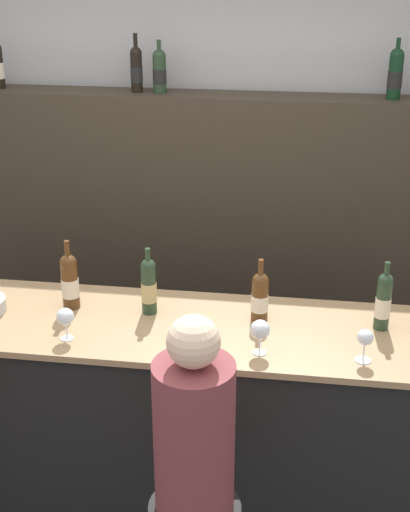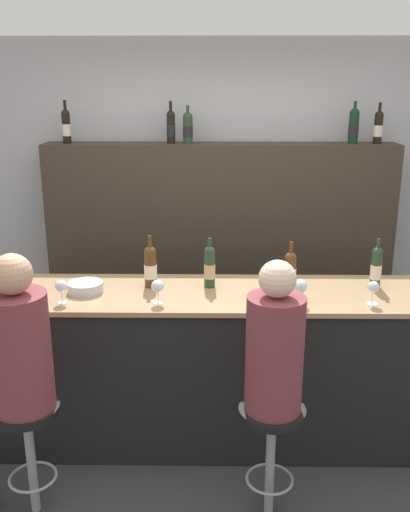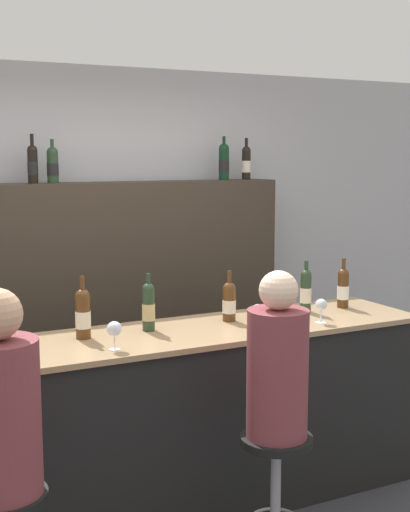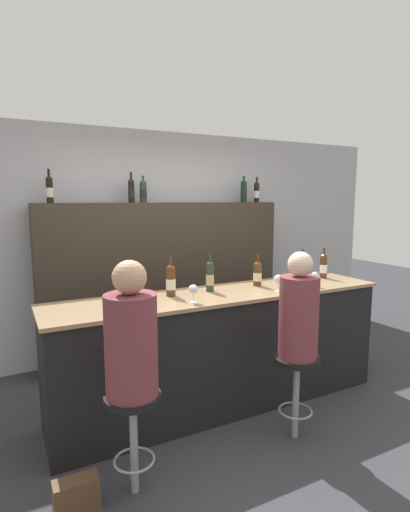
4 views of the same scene
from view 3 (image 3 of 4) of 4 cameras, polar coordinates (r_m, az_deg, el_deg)
The scene contains 19 objects.
wall_back at distance 5.24m, azimuth -9.78°, elevation 0.61°, with size 6.40×0.05×2.60m.
bar_counter at distance 4.02m, azimuth -2.82°, elevation -13.20°, with size 3.02×0.66×1.02m.
back_bar_cabinet at distance 5.10m, azimuth -8.92°, elevation -4.23°, with size 2.83×0.28×1.78m.
wine_bottle_counter_0 at distance 3.77m, azimuth -9.74°, elevation -4.53°, with size 0.08×0.08×0.33m.
wine_bottle_counter_1 at distance 3.89m, azimuth -4.54°, elevation -4.03°, with size 0.07×0.07×0.32m.
wine_bottle_counter_2 at distance 4.11m, azimuth 1.95°, elevation -3.62°, with size 0.08×0.08×0.29m.
wine_bottle_counter_3 at distance 4.38m, azimuth 8.07°, elevation -2.72°, with size 0.07×0.07×0.32m.
wine_bottle_counter_4 at distance 4.55m, azimuth 11.00°, elevation -2.48°, with size 0.07×0.07×0.31m.
wine_bottle_backbar_1 at distance 4.88m, azimuth -13.62°, elevation 7.20°, with size 0.07×0.07×0.33m.
wine_bottle_backbar_2 at distance 4.91m, azimuth -12.09°, elevation 7.16°, with size 0.08×0.08×0.29m.
wine_bottle_backbar_3 at distance 5.39m, azimuth 1.52°, elevation 7.57°, with size 0.08×0.08×0.33m.
wine_bottle_backbar_4 at distance 5.49m, azimuth 3.32°, elevation 7.48°, with size 0.07×0.07×0.31m.
wine_glass_1 at distance 3.54m, azimuth -7.27°, elevation -5.86°, with size 0.08×0.08×0.14m.
wine_glass_2 at distance 3.88m, azimuth 4.26°, elevation -4.50°, with size 0.08×0.08×0.15m.
wine_glass_3 at distance 4.11m, azimuth 9.28°, elevation -3.95°, with size 0.07×0.07×0.14m.
metal_bowl at distance 3.60m, azimuth -15.20°, elevation -6.98°, with size 0.22×0.22×0.06m.
guest_seated_left at distance 2.94m, azimuth -16.08°, elevation -11.43°, with size 0.32×0.32×0.83m.
bar_stool_right at distance 3.58m, azimuth 5.70°, elevation -16.29°, with size 0.35×0.35×0.65m.
guest_seated_right at distance 3.40m, azimuth 5.82°, elevation -8.66°, with size 0.29×0.29×0.80m.
Camera 3 is at (-1.52, -3.11, 1.98)m, focal length 50.00 mm.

